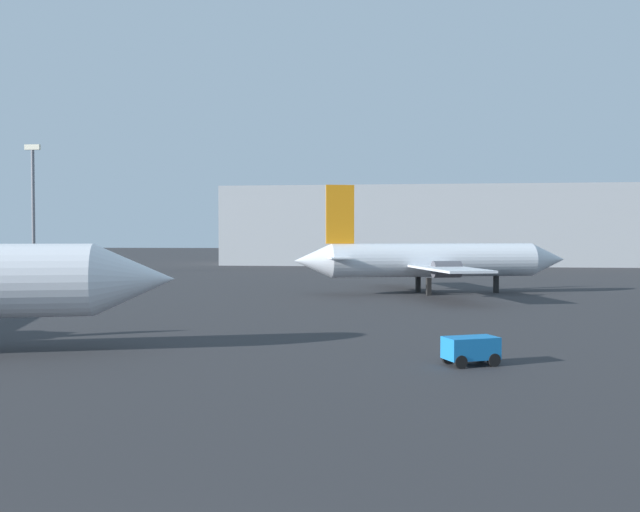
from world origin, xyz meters
TOP-DOWN VIEW (x-y plane):
  - airplane_distant at (7.43, 60.93)m, footprint 28.23×27.27m
  - baggage_cart at (7.66, 22.26)m, footprint 2.72×2.18m
  - light_mast_left at (-51.47, 90.02)m, footprint 2.40×0.50m
  - terminal_building at (18.51, 132.20)m, footprint 98.84×22.06m

SIDE VIEW (x-z plane):
  - baggage_cart at x=7.66m, z-range 0.11..1.41m
  - airplane_distant at x=7.43m, z-range -2.05..8.84m
  - terminal_building at x=18.51m, z-range 0.00..15.51m
  - light_mast_left at x=-51.47m, z-range 1.26..20.99m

